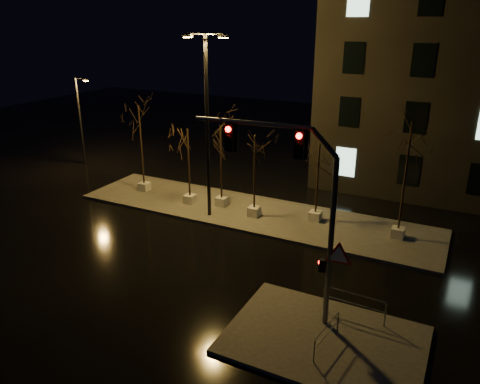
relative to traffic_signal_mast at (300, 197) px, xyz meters
The scene contains 14 objects.
ground 8.32m from the traffic_signal_mast, 156.22° to the left, with size 90.00×90.00×0.00m, color black.
median 11.67m from the traffic_signal_mast, 124.79° to the left, with size 22.00×5.00×0.15m, color #4B4943.
sidewalk_corner 5.32m from the traffic_signal_mast, 29.74° to the right, with size 7.00×5.00×0.15m, color #4B4943.
tree_0 16.53m from the traffic_signal_mast, 148.08° to the left, with size 1.80×1.80×5.90m.
tree_1 12.99m from the traffic_signal_mast, 140.82° to the left, with size 1.80×1.80×4.87m.
tree_2 11.92m from the traffic_signal_mast, 132.78° to the left, with size 1.80×1.80×5.13m.
tree_3 9.96m from the traffic_signal_mast, 124.35° to the left, with size 1.80×1.80×4.99m.
tree_4 9.49m from the traffic_signal_mast, 103.28° to the left, with size 1.80×1.80×4.68m.
tree_5 9.30m from the traffic_signal_mast, 74.73° to the left, with size 1.80×1.80×6.39m.
traffic_signal_mast is the anchor object (origin of this frame).
streetlight_main 10.74m from the traffic_signal_mast, 138.38° to the left, with size 2.56×0.55×10.23m.
streetlight_far 25.39m from the traffic_signal_mast, 151.93° to the left, with size 1.34×0.24×6.84m.
guard_rail_a 4.84m from the traffic_signal_mast, 23.08° to the left, with size 2.45×0.16×1.06m.
guard_rail_b 4.84m from the traffic_signal_mast, 37.41° to the right, with size 0.32×1.96×0.94m.
Camera 1 is at (11.11, -17.45, 11.08)m, focal length 35.00 mm.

